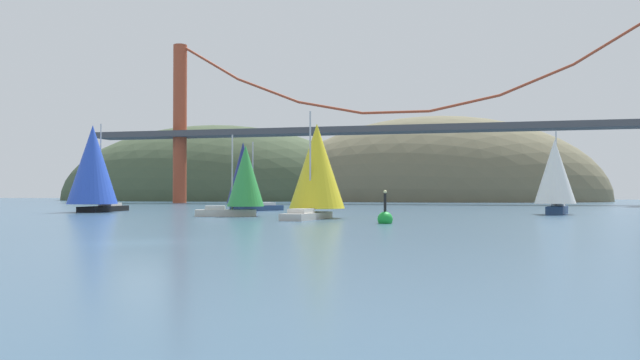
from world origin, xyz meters
name	(u,v)px	position (x,y,z in m)	size (l,w,h in m)	color
ground_plane	(143,243)	(0.00, 0.00, 0.00)	(360.00, 360.00, 0.00)	#385670
headland_left	(211,200)	(-55.00, 135.00, 0.00)	(87.99, 44.00, 40.66)	#425138
headland_center	(435,201)	(5.00, 135.00, 0.00)	(82.68, 44.00, 42.27)	#6B664C
suspension_bridge	(396,125)	(0.00, 95.00, 15.08)	(125.30, 6.00, 32.96)	#A34228
sailboat_white_mainsail	(555,174)	(22.24, 41.50, 4.02)	(4.75, 7.28, 8.45)	navy
sailboat_yellow_sail	(316,168)	(1.29, 26.93, 4.27)	(5.33, 8.50, 8.98)	#B7B2A8
sailboat_navy_sail	(244,176)	(-12.09, 45.40, 4.19)	(6.49, 7.66, 8.27)	navy
sailboat_green_sail	(244,179)	(-6.26, 29.60, 3.49)	(6.69, 4.32, 7.53)	#B7B2A8
sailboat_blue_spinnaker	(93,167)	(-26.89, 37.17, 5.09)	(5.91, 9.83, 10.05)	black
channel_buoy	(385,218)	(8.18, 19.47, 0.37)	(1.10, 1.10, 2.64)	green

